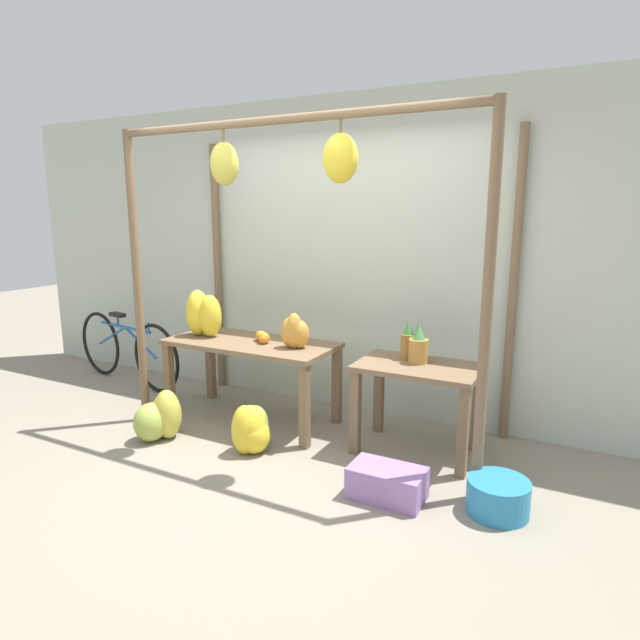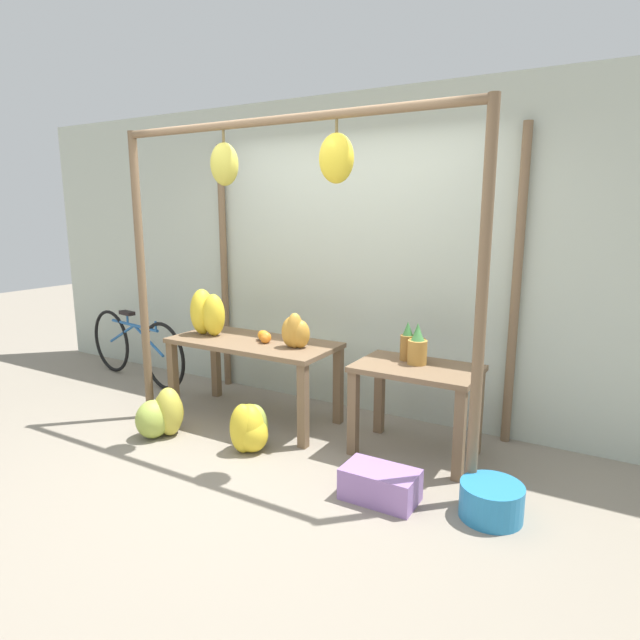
% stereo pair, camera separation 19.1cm
% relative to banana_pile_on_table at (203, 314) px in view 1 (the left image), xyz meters
% --- Properties ---
extents(ground_plane, '(20.00, 20.00, 0.00)m').
position_rel_banana_pile_on_table_xyz_m(ground_plane, '(1.08, -0.72, -0.91)').
color(ground_plane, gray).
extents(shop_wall_back, '(8.00, 0.08, 2.80)m').
position_rel_banana_pile_on_table_xyz_m(shop_wall_back, '(1.08, 0.75, 0.49)').
color(shop_wall_back, '#B7C1B2').
rests_on(shop_wall_back, ground_plane).
extents(stall_awning, '(2.93, 1.21, 2.44)m').
position_rel_banana_pile_on_table_xyz_m(stall_awning, '(1.09, -0.11, 0.75)').
color(stall_awning, brown).
rests_on(stall_awning, ground_plane).
extents(display_table_main, '(1.47, 0.67, 0.71)m').
position_rel_banana_pile_on_table_xyz_m(display_table_main, '(0.49, 0.03, -0.31)').
color(display_table_main, brown).
rests_on(display_table_main, ground_plane).
extents(display_table_side, '(0.90, 0.58, 0.69)m').
position_rel_banana_pile_on_table_xyz_m(display_table_side, '(1.96, 0.07, -0.37)').
color(display_table_side, brown).
rests_on(display_table_side, ground_plane).
extents(banana_pile_on_table, '(0.36, 0.24, 0.41)m').
position_rel_banana_pile_on_table_xyz_m(banana_pile_on_table, '(0.00, 0.00, 0.00)').
color(banana_pile_on_table, yellow).
rests_on(banana_pile_on_table, display_table_main).
extents(orange_pile, '(0.19, 0.18, 0.09)m').
position_rel_banana_pile_on_table_xyz_m(orange_pile, '(0.60, 0.04, -0.16)').
color(orange_pile, orange).
rests_on(orange_pile, display_table_main).
extents(pineapple_cluster, '(0.23, 0.19, 0.31)m').
position_rel_banana_pile_on_table_xyz_m(pineapple_cluster, '(1.91, 0.15, -0.10)').
color(pineapple_cluster, '#B27F38').
rests_on(pineapple_cluster, display_table_side).
extents(banana_pile_ground_left, '(0.37, 0.44, 0.41)m').
position_rel_banana_pile_on_table_xyz_m(banana_pile_ground_left, '(0.06, -0.64, -0.73)').
color(banana_pile_ground_left, gold).
rests_on(banana_pile_ground_left, ground_plane).
extents(banana_pile_ground_right, '(0.35, 0.37, 0.39)m').
position_rel_banana_pile_on_table_xyz_m(banana_pile_ground_right, '(0.85, -0.51, -0.74)').
color(banana_pile_ground_right, yellow).
rests_on(banana_pile_ground_right, ground_plane).
extents(fruit_crate_white, '(0.48, 0.28, 0.21)m').
position_rel_banana_pile_on_table_xyz_m(fruit_crate_white, '(2.01, -0.67, -0.81)').
color(fruit_crate_white, '#9970B7').
rests_on(fruit_crate_white, ground_plane).
extents(blue_bucket, '(0.38, 0.38, 0.21)m').
position_rel_banana_pile_on_table_xyz_m(blue_bucket, '(2.66, -0.52, -0.80)').
color(blue_bucket, teal).
rests_on(blue_bucket, ground_plane).
extents(parked_bicycle, '(1.71, 0.32, 0.75)m').
position_rel_banana_pile_on_table_xyz_m(parked_bicycle, '(-1.29, 0.27, -0.54)').
color(parked_bicycle, black).
rests_on(parked_bicycle, ground_plane).
extents(papaya_pile, '(0.29, 0.23, 0.29)m').
position_rel_banana_pile_on_table_xyz_m(papaya_pile, '(0.94, 0.01, -0.07)').
color(papaya_pile, gold).
rests_on(papaya_pile, display_table_main).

